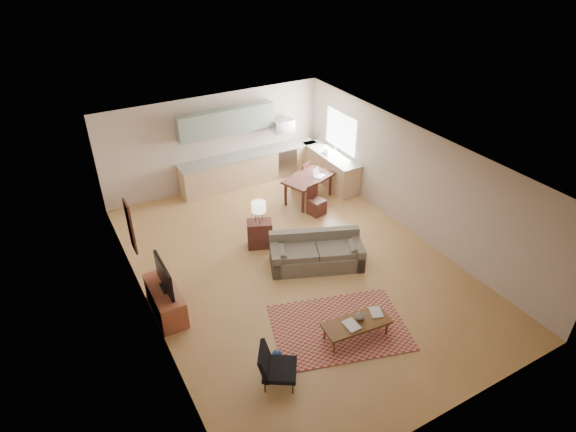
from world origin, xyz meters
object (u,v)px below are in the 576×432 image
tv_credenza (166,300)px  console_table (260,234)px  coffee_table (356,330)px  armchair (280,367)px  dining_table (308,189)px  sofa (317,252)px

tv_credenza → console_table: console_table is taller
coffee_table → armchair: size_ratio=1.74×
console_table → dining_table: (2.15, 1.32, 0.02)m
armchair → dining_table: armchair is taller
coffee_table → dining_table: bearing=73.9°
sofa → coffee_table: 2.30m
coffee_table → tv_credenza: size_ratio=0.99×
sofa → dining_table: sofa is taller
sofa → coffee_table: sofa is taller
coffee_table → dining_table: size_ratio=0.90×
sofa → coffee_table: size_ratio=1.68×
sofa → armchair: 3.32m
coffee_table → sofa: bearing=82.0°
armchair → tv_credenza: armchair is taller
sofa → tv_credenza: 3.41m
armchair → dining_table: bearing=-3.3°
sofa → dining_table: size_ratio=1.51×
armchair → tv_credenza: bearing=56.4°
dining_table → sofa: bearing=-138.3°
armchair → console_table: (1.48, 3.75, -0.03)m
coffee_table → console_table: size_ratio=1.89×
coffee_table → tv_credenza: tv_credenza is taller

